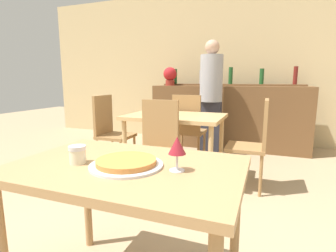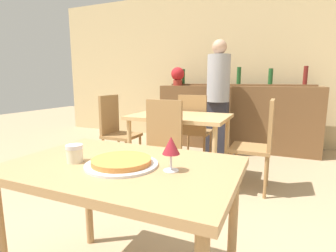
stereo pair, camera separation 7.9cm
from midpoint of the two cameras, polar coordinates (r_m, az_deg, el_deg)
The scene contains 14 objects.
wall_back at distance 5.10m, azimuth 16.31°, elevation 12.31°, with size 8.00×0.05×2.80m.
dining_table_near at distance 1.35m, azimuth -8.18°, elevation -11.58°, with size 1.12×0.75×0.75m.
dining_table_far at distance 3.02m, azimuth 3.34°, elevation 0.75°, with size 1.09×0.76×0.76m.
bar_counter at distance 4.63m, azimuth 14.99°, elevation 1.84°, with size 2.60×0.56×1.06m.
bar_back_shelf at distance 4.73m, azimuth 15.44°, elevation 9.12°, with size 2.39×0.24×0.32m.
chair_far_side_front at distance 2.55m, azimuth -0.88°, elevation -3.82°, with size 0.40×0.40×0.97m.
chair_far_side_back at distance 3.55m, azimuth 6.33°, elevation 0.03°, with size 0.40×0.40×0.97m.
chair_far_side_left at distance 3.44m, azimuth -10.62°, elevation -0.38°, with size 0.40×0.40×0.97m.
chair_far_side_right at distance 2.87m, azimuth 20.13°, elevation -2.90°, with size 0.40×0.40×0.97m.
pizza_tray at distance 1.28m, azimuth -8.32°, elevation -7.88°, with size 0.35×0.35×0.04m.
cheese_shaker at distance 1.38m, azimuth -18.14°, elevation -5.67°, with size 0.08×0.08×0.09m.
person_standing at distance 4.06m, azimuth 11.38°, elevation 6.83°, with size 0.34×0.34×1.74m.
wine_glass at distance 1.17m, azimuth 2.65°, elevation -4.46°, with size 0.08×0.08×0.16m.
potted_plant at distance 4.81m, azimuth 2.60°, elevation 10.98°, with size 0.24×0.24×0.33m.
Camera 2 is at (0.70, -1.05, 1.16)m, focal length 28.00 mm.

